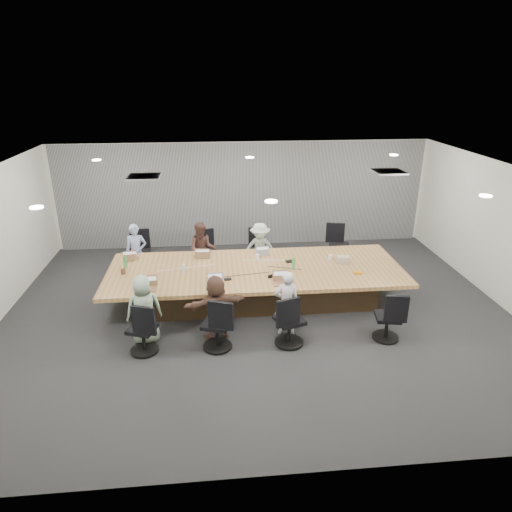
{
  "coord_description": "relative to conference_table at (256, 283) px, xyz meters",
  "views": [
    {
      "loc": [
        -0.82,
        -8.02,
        4.47
      ],
      "look_at": [
        0.0,
        0.4,
        1.05
      ],
      "focal_mm": 32.0,
      "sensor_mm": 36.0,
      "label": 1
    }
  ],
  "objects": [
    {
      "name": "floor",
      "position": [
        0.0,
        -0.5,
        -0.4
      ],
      "size": [
        10.0,
        8.0,
        0.0
      ],
      "primitive_type": "cube",
      "color": "#2C2C2E",
      "rests_on": "ground"
    },
    {
      "name": "ceiling",
      "position": [
        0.0,
        -0.5,
        2.4
      ],
      "size": [
        10.0,
        8.0,
        0.0
      ],
      "primitive_type": "cube",
      "color": "white",
      "rests_on": "wall_back"
    },
    {
      "name": "wall_back",
      "position": [
        0.0,
        3.5,
        1.0
      ],
      "size": [
        10.0,
        0.0,
        2.8
      ],
      "primitive_type": "cube",
      "rotation": [
        1.57,
        0.0,
        0.0
      ],
      "color": "silver",
      "rests_on": "ground"
    },
    {
      "name": "wall_front",
      "position": [
        0.0,
        -4.5,
        1.0
      ],
      "size": [
        10.0,
        0.0,
        2.8
      ],
      "primitive_type": "cube",
      "rotation": [
        -1.57,
        0.0,
        0.0
      ],
      "color": "silver",
      "rests_on": "ground"
    },
    {
      "name": "wall_right",
      "position": [
        5.0,
        -0.5,
        1.0
      ],
      "size": [
        0.0,
        8.0,
        2.8
      ],
      "primitive_type": "cube",
      "rotation": [
        1.57,
        0.0,
        -1.57
      ],
      "color": "silver",
      "rests_on": "ground"
    },
    {
      "name": "curtain",
      "position": [
        0.0,
        3.42,
        1.0
      ],
      "size": [
        9.8,
        0.04,
        2.8
      ],
      "primitive_type": "cube",
      "color": "gray",
      "rests_on": "ground"
    },
    {
      "name": "conference_table",
      "position": [
        0.0,
        0.0,
        0.0
      ],
      "size": [
        6.0,
        2.2,
        0.74
      ],
      "color": "#3E2C1A",
      "rests_on": "ground"
    },
    {
      "name": "chair_0",
      "position": [
        -2.59,
        1.7,
        0.03
      ],
      "size": [
        0.61,
        0.61,
        0.85
      ],
      "primitive_type": null,
      "rotation": [
        0.0,
        0.0,
        3.19
      ],
      "color": "black",
      "rests_on": "ground"
    },
    {
      "name": "chair_1",
      "position": [
        -1.1,
        1.7,
        -0.03
      ],
      "size": [
        0.64,
        0.64,
        0.75
      ],
      "primitive_type": null,
      "rotation": [
        0.0,
        0.0,
        3.48
      ],
      "color": "black",
      "rests_on": "ground"
    },
    {
      "name": "chair_2",
      "position": [
        0.24,
        1.7,
        -0.03
      ],
      "size": [
        0.55,
        0.55,
        0.75
      ],
      "primitive_type": null,
      "rotation": [
        0.0,
        0.0,
        3.06
      ],
      "color": "black",
      "rests_on": "ground"
    },
    {
      "name": "chair_3",
      "position": [
        2.22,
        1.7,
        0.02
      ],
      "size": [
        0.7,
        0.7,
        0.85
      ],
      "primitive_type": null,
      "rotation": [
        0.0,
        0.0,
        2.88
      ],
      "color": "black",
      "rests_on": "ground"
    },
    {
      "name": "chair_4",
      "position": [
        -2.08,
        -1.7,
        -0.02
      ],
      "size": [
        0.65,
        0.65,
        0.75
      ],
      "primitive_type": null,
      "rotation": [
        0.0,
        0.0,
        -0.35
      ],
      "color": "black",
      "rests_on": "ground"
    },
    {
      "name": "chair_5",
      "position": [
        -0.83,
        -1.7,
        -0.0
      ],
      "size": [
        0.68,
        0.68,
        0.79
      ],
      "primitive_type": null,
      "rotation": [
        0.0,
        0.0,
        -0.34
      ],
      "color": "black",
      "rests_on": "ground"
    },
    {
      "name": "chair_6",
      "position": [
        0.43,
        -1.7,
        -0.01
      ],
      "size": [
        0.67,
        0.67,
        0.79
      ],
      "primitive_type": null,
      "rotation": [
        0.0,
        0.0,
        0.31
      ],
      "color": "black",
      "rests_on": "ground"
    },
    {
      "name": "chair_7",
      "position": [
        2.19,
        -1.7,
        -0.03
      ],
      "size": [
        0.58,
        0.58,
        0.74
      ],
      "primitive_type": null,
      "rotation": [
        0.0,
        0.0,
        -0.18
      ],
      "color": "black",
      "rests_on": "ground"
    },
    {
      "name": "person_0",
      "position": [
        -2.59,
        1.35,
        0.26
      ],
      "size": [
        0.49,
        0.34,
        1.32
      ],
      "primitive_type": "imported",
      "rotation": [
        0.0,
        0.0,
        6.33
      ],
      "color": "#8DA2C9",
      "rests_on": "ground"
    },
    {
      "name": "laptop_0",
      "position": [
        -2.59,
        0.8,
        0.35
      ],
      "size": [
        0.32,
        0.25,
        0.02
      ],
      "primitive_type": "cube",
      "rotation": [
        0.0,
        0.0,
        3.35
      ],
      "color": "#8C6647",
      "rests_on": "conference_table"
    },
    {
      "name": "person_1",
      "position": [
        -1.1,
        1.35,
        0.26
      ],
      "size": [
        0.65,
        0.51,
        1.32
      ],
      "primitive_type": "imported",
      "rotation": [
        0.0,
        0.0,
        6.26
      ],
      "color": "#51342E",
      "rests_on": "ground"
    },
    {
      "name": "laptop_1",
      "position": [
        -1.1,
        0.8,
        0.35
      ],
      "size": [
        0.35,
        0.26,
        0.02
      ],
      "primitive_type": "cube",
      "rotation": [
        0.0,
        0.0,
        3.02
      ],
      "color": "#8C6647",
      "rests_on": "conference_table"
    },
    {
      "name": "person_2",
      "position": [
        0.24,
        1.35,
        0.23
      ],
      "size": [
        0.83,
        0.5,
        1.26
      ],
      "primitive_type": "imported",
      "rotation": [
        0.0,
        0.0,
        6.25
      ],
      "color": "#A7BCA6",
      "rests_on": "ground"
    },
    {
      "name": "laptop_2",
      "position": [
        0.24,
        0.8,
        0.35
      ],
      "size": [
        0.31,
        0.24,
        0.02
      ],
      "primitive_type": "cube",
      "rotation": [
        0.0,
        0.0,
        3.28
      ],
      "color": "#B2B2B7",
      "rests_on": "conference_table"
    },
    {
      "name": "person_4",
      "position": [
        -2.08,
        -1.35,
        0.23
      ],
      "size": [
        0.7,
        0.54,
        1.27
      ],
      "primitive_type": "imported",
      "rotation": [
        0.0,
        0.0,
        3.38
      ],
      "color": "#8FAA8F",
      "rests_on": "ground"
    },
    {
      "name": "laptop_4",
      "position": [
        -2.08,
        -0.8,
        0.35
      ],
      "size": [
        0.34,
        0.25,
        0.02
      ],
      "primitive_type": "cube",
      "rotation": [
        0.0,
        0.0,
        0.05
      ],
      "color": "#8C6647",
      "rests_on": "conference_table"
    },
    {
      "name": "person_5",
      "position": [
        -0.83,
        -1.35,
        0.2
      ],
      "size": [
        1.17,
        0.61,
        1.21
      ],
      "primitive_type": "imported",
      "rotation": [
        0.0,
        0.0,
        3.38
      ],
      "color": "brown",
      "rests_on": "ground"
    },
    {
      "name": "laptop_5",
      "position": [
        -0.83,
        -0.8,
        0.35
      ],
      "size": [
        0.3,
        0.2,
        0.02
      ],
      "primitive_type": "cube",
      "rotation": [
        0.0,
        0.0,
        0.0
      ],
      "color": "#B2B2B7",
      "rests_on": "conference_table"
    },
    {
      "name": "person_6",
      "position": [
        0.43,
        -1.35,
        0.22
      ],
      "size": [
        0.46,
        0.3,
        1.24
      ],
      "primitive_type": "imported",
      "rotation": [
        0.0,
        0.0,
        3.13
      ],
      "color": "silver",
      "rests_on": "ground"
    },
    {
      "name": "laptop_6",
      "position": [
        0.43,
        -0.8,
        0.35
      ],
      "size": [
        0.32,
        0.23,
        0.02
      ],
      "primitive_type": "cube",
      "rotation": [
        0.0,
        0.0,
        -0.02
      ],
      "color": "#8C6647",
      "rests_on": "conference_table"
    },
    {
      "name": "bottle_green_left",
      "position": [
        -2.65,
        0.29,
        0.46
      ],
      "size": [
        0.08,
        0.08,
        0.25
      ],
      "primitive_type": "cylinder",
      "rotation": [
        0.0,
        0.0,
        -0.14
      ],
      "color": "#3C8A42",
      "rests_on": "conference_table"
    },
    {
      "name": "bottle_green_right",
      "position": [
        0.76,
        -0.13,
        0.46
      ],
      "size": [
        0.09,
        0.09,
        0.24
      ],
      "primitive_type": "cylinder",
      "rotation": [
        0.0,
        0.0,
        -0.41
      ],
      "color": "#3C8A42",
      "rests_on": "conference_table"
    },
    {
      "name": "bottle_clear",
      "position": [
        -1.45,
        -0.11,
        0.44
      ],
      "size": [
        0.07,
        0.07,
        0.2
      ],
      "primitive_type": "cylinder",
      "rotation": [
        0.0,
        0.0,
        -0.13
      ],
      "color": "silver",
      "rests_on": "conference_table"
    },
    {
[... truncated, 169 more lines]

